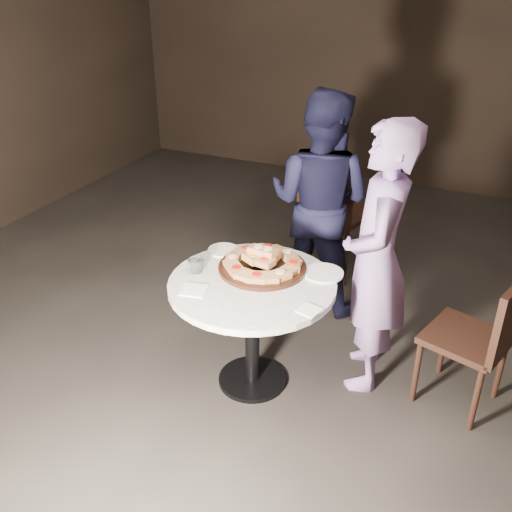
# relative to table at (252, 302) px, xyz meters

# --- Properties ---
(floor) EXTENTS (7.00, 7.00, 0.00)m
(floor) POSITION_rel_table_xyz_m (0.03, 0.13, -0.55)
(floor) COLOR black
(floor) RESTS_ON ground
(table) EXTENTS (0.96, 0.96, 0.67)m
(table) POSITION_rel_table_xyz_m (0.00, 0.00, 0.00)
(table) COLOR black
(table) RESTS_ON ground
(serving_board) EXTENTS (0.59, 0.59, 0.02)m
(serving_board) POSITION_rel_table_xyz_m (-0.01, 0.15, 0.14)
(serving_board) COLOR black
(serving_board) RESTS_ON table
(focaccia_pile) EXTENTS (0.44, 0.44, 0.12)m
(focaccia_pile) POSITION_rel_table_xyz_m (-0.01, 0.15, 0.18)
(focaccia_pile) COLOR #A77240
(focaccia_pile) RESTS_ON serving_board
(plate_left) EXTENTS (0.23, 0.23, 0.01)m
(plate_left) POSITION_rel_table_xyz_m (-0.30, 0.25, 0.13)
(plate_left) COLOR white
(plate_left) RESTS_ON table
(plate_right) EXTENTS (0.22, 0.22, 0.01)m
(plate_right) POSITION_rel_table_xyz_m (0.32, 0.23, 0.13)
(plate_right) COLOR white
(plate_right) RESTS_ON table
(water_glass) EXTENTS (0.11, 0.11, 0.08)m
(water_glass) POSITION_rel_table_xyz_m (-0.32, -0.03, 0.17)
(water_glass) COLOR silver
(water_glass) RESTS_ON table
(napkin_near) EXTENTS (0.15, 0.15, 0.01)m
(napkin_near) POSITION_rel_table_xyz_m (-0.24, -0.21, 0.13)
(napkin_near) COLOR white
(napkin_near) RESTS_ON table
(napkin_far) EXTENTS (0.13, 0.13, 0.01)m
(napkin_far) POSITION_rel_table_xyz_m (0.37, -0.14, 0.13)
(napkin_far) COLOR white
(napkin_far) RESTS_ON table
(chair_far) EXTENTS (0.55, 0.57, 0.96)m
(chair_far) POSITION_rel_table_xyz_m (0.00, 1.42, 0.00)
(chair_far) COLOR black
(chair_far) RESTS_ON ground
(chair_right) EXTENTS (0.50, 0.49, 0.83)m
(chair_right) POSITION_rel_table_xyz_m (1.17, 0.31, -0.07)
(chair_right) COLOR black
(chair_right) RESTS_ON ground
(diner_navy) EXTENTS (0.77, 0.63, 1.50)m
(diner_navy) POSITION_rel_table_xyz_m (0.03, 1.01, 0.20)
(diner_navy) COLOR black
(diner_navy) RESTS_ON ground
(diner_teal) EXTENTS (0.48, 0.63, 1.53)m
(diner_teal) POSITION_rel_table_xyz_m (0.58, 0.33, 0.22)
(diner_teal) COLOR #866CAC
(diner_teal) RESTS_ON ground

